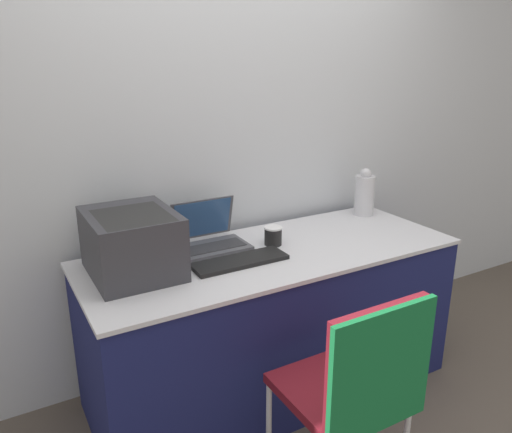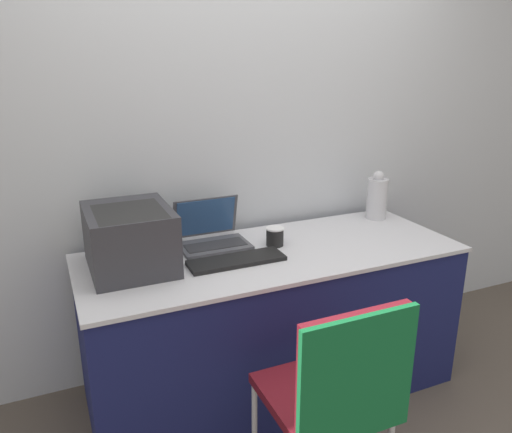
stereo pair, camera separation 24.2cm
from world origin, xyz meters
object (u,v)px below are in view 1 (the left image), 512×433
(printer, at_px, (132,241))
(metal_pitcher, at_px, (364,194))
(external_keyboard, at_px, (240,261))
(laptop_left, at_px, (209,237))
(chair, at_px, (359,381))
(coffee_cup, at_px, (273,236))

(printer, xyz_separation_m, metal_pitcher, (1.47, 0.15, -0.02))
(external_keyboard, distance_m, metal_pitcher, 1.05)
(laptop_left, height_order, chair, laptop_left)
(external_keyboard, height_order, metal_pitcher, metal_pitcher)
(external_keyboard, bearing_deg, metal_pitcher, 16.05)
(coffee_cup, xyz_separation_m, metal_pitcher, (0.75, 0.16, 0.08))
(coffee_cup, bearing_deg, laptop_left, 154.33)
(laptop_left, xyz_separation_m, external_keyboard, (0.03, -0.27, -0.04))
(laptop_left, bearing_deg, metal_pitcher, 1.16)
(external_keyboard, height_order, coffee_cup, coffee_cup)
(laptop_left, relative_size, external_keyboard, 0.75)
(laptop_left, height_order, external_keyboard, laptop_left)
(coffee_cup, height_order, metal_pitcher, metal_pitcher)
(laptop_left, xyz_separation_m, coffee_cup, (0.29, -0.14, -0.00))
(coffee_cup, height_order, chair, chair)
(external_keyboard, xyz_separation_m, metal_pitcher, (1.01, 0.29, 0.12))
(printer, height_order, external_keyboard, printer)
(chair, bearing_deg, laptop_left, 97.40)
(printer, distance_m, external_keyboard, 0.50)
(printer, xyz_separation_m, chair, (0.56, -0.88, -0.36))
(coffee_cup, bearing_deg, printer, 179.38)
(laptop_left, distance_m, metal_pitcher, 1.04)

